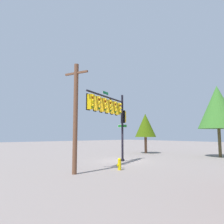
# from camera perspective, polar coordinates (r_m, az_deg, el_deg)

# --- Properties ---
(ground_plane) EXTENTS (120.00, 120.00, 0.00)m
(ground_plane) POSITION_cam_1_polar(r_m,az_deg,el_deg) (19.90, 2.92, -13.38)
(ground_plane) COLOR gray
(signal_pole_assembly) EXTENTS (6.25, 2.95, 6.28)m
(signal_pole_assembly) POSITION_cam_1_polar(r_m,az_deg,el_deg) (17.77, -0.17, 0.38)
(signal_pole_assembly) COLOR black
(signal_pole_assembly) RESTS_ON ground_plane
(utility_pole) EXTENTS (0.79, 1.71, 7.11)m
(utility_pole) POSITION_cam_1_polar(r_m,az_deg,el_deg) (13.55, -10.04, -1.04)
(utility_pole) COLOR brown
(utility_pole) RESTS_ON ground_plane
(fire_hydrant) EXTENTS (0.33, 0.24, 0.83)m
(fire_hydrant) POSITION_cam_1_polar(r_m,az_deg,el_deg) (14.94, 2.06, -14.16)
(fire_hydrant) COLOR yellow
(fire_hydrant) RESTS_ON ground_plane
(tree_near) EXTENTS (4.37, 4.37, 8.01)m
(tree_near) POSITION_cam_1_polar(r_m,az_deg,el_deg) (26.16, 27.12, 1.23)
(tree_near) COLOR brown
(tree_near) RESTS_ON ground_plane
(tree_mid) EXTENTS (2.82, 2.82, 5.30)m
(tree_mid) POSITION_cam_1_polar(r_m,az_deg,el_deg) (28.43, 9.19, -3.69)
(tree_mid) COLOR brown
(tree_mid) RESTS_ON ground_plane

